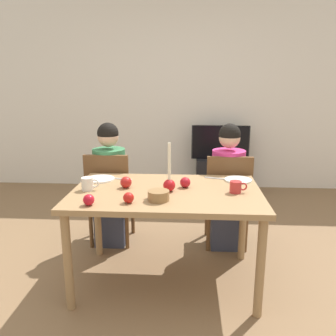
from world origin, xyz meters
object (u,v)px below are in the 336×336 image
Objects in this scene: tv at (220,142)px; candle_centerpiece at (169,182)px; chair_right at (227,196)px; bowl_walnuts at (159,196)px; mug_left at (88,184)px; tv_stand at (219,175)px; plate_right at (238,180)px; person_right_child at (227,189)px; person_left_child at (110,186)px; plate_left at (100,179)px; apple_by_right_mug at (129,198)px; chair_left at (110,193)px; mug_right at (236,187)px; apple_by_left_plate at (89,200)px; apple_near_candle at (126,182)px; dining_table at (166,201)px; apple_far_edge at (185,182)px.

candle_centerpiece is (-0.57, -2.32, 0.11)m from tv.
chair_right is 6.12× the size of bowl_walnuts.
mug_left reaches higher than bowl_walnuts.
tv_stand is 2.90× the size of plate_right.
person_left_child is at bearing 180.00° from person_right_child.
apple_by_right_mug is (0.33, -0.54, 0.03)m from plate_left.
plate_right is (0.04, -0.35, 0.19)m from person_right_child.
chair_left reaches higher than apple_by_right_mug.
mug_right is 1.04m from apple_by_left_plate.
person_right_child is at bearing 44.48° from apple_by_left_plate.
person_right_child is 1.67m from tv.
plate_right is (-0.02, -2.01, 0.05)m from tv.
mug_right is 1.45× the size of apple_near_candle.
dining_table is 1.19× the size of person_right_child.
candle_centerpiece is at bearing -128.58° from chair_right.
mug_right is (-0.01, -0.63, 0.28)m from chair_right.
apple_by_right_mug is (0.35, -0.26, -0.01)m from mug_left.
mug_right is 1.72× the size of apple_by_right_mug.
tv is 2.27m from apple_far_edge.
candle_centerpiece is 0.37m from apple_by_right_mug.
plate_left is at bearing -119.33° from tv.
apple_by_right_mug is 0.52m from apple_far_edge.
mug_left is at bearing -116.66° from tv_stand.
person_left_child is at bearing 113.90° from apple_near_candle.
apple_far_edge is at bearing -38.23° from person_left_child.
person_left_child is at bearing 178.31° from chair_right.
plate_right is at bearing 40.63° from bowl_walnuts.
chair_left is 0.92m from candle_centerpiece.
plate_right is 0.48m from apple_far_edge.
person_right_child is at bearing 35.71° from apple_near_candle.
plate_left is 1.11m from mug_right.
apple_near_candle is at bearing -175.37° from apple_far_edge.
plate_right is at bearing 79.49° from mug_right.
tv_stand is 7.95× the size of apple_far_edge.
tv is at bearing 67.94° from apple_by_left_plate.
dining_table is 0.26m from bowl_walnuts.
apple_near_candle is (-0.33, 0.06, -0.03)m from candle_centerpiece.
mug_right reaches higher than plate_left.
person_left_child is 1.04m from bowl_walnuts.
mug_left reaches higher than apple_far_edge.
tv is 2.72m from apple_by_right_mug.
tv reaches higher than bowl_walnuts.
tv_stand is 2.39m from mug_right.
mug_right is at bearing 19.66° from apple_by_right_mug.
mug_left is at bearing 160.24° from bowl_walnuts.
person_left_child is 0.93m from apple_far_edge.
bowl_walnuts is (-0.55, -0.20, -0.01)m from mug_right.
candle_centerpiece is 2.74× the size of mug_left.
bowl_walnuts reaches higher than plate_right.
tv_stand is at bearing 75.62° from dining_table.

